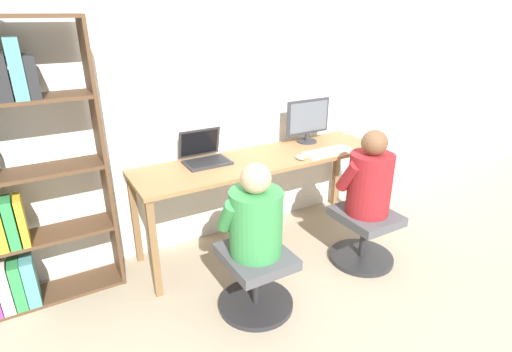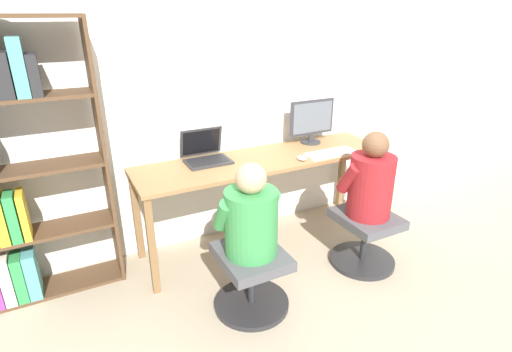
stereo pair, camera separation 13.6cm
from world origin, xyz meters
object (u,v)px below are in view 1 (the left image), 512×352
Objects in this scene: desktop_monitor at (308,120)px; person_at_monitor at (370,179)px; keyboard at (328,152)px; office_chair_right at (256,276)px; person_at_laptop at (255,217)px; bookshelf at (1,180)px; laptop at (205,156)px; office_chair_left at (364,233)px.

person_at_monitor is at bearing -90.33° from desktop_monitor.
office_chair_right is (-0.99, -0.51, -0.55)m from keyboard.
person_at_laptop is 1.57m from bookshelf.
person_at_laptop reaches higher than laptop.
office_chair_left is 0.47m from person_at_monitor.
person_at_monitor reaches higher than laptop.
person_at_monitor reaches higher than person_at_laptop.
person_at_laptop is (0.00, 0.00, 0.45)m from office_chair_right.
office_chair_right is at bearing -152.68° from keyboard.
office_chair_right is at bearing -177.18° from office_chair_left.
person_at_monitor is (-0.00, 0.00, 0.47)m from office_chair_left.
bookshelf is (-1.33, 0.80, 0.24)m from person_at_laptop.
person_at_monitor reaches higher than office_chair_left.
desktop_monitor is at bearing 89.67° from office_chair_left.
person_at_laptop is at bearing -31.02° from bookshelf.
person_at_monitor is (0.03, -0.45, -0.08)m from keyboard.
person_at_monitor is 0.35× the size of bookshelf.
keyboard is 0.23× the size of bookshelf.
office_chair_left is at bearing -90.33° from desktop_monitor.
desktop_monitor reaches higher than person_at_monitor.
office_chair_right is 0.45m from person_at_laptop.
desktop_monitor is at bearing 1.15° from bookshelf.
bookshelf is (-2.35, 0.75, 0.21)m from person_at_monitor.
person_at_monitor is at bearing -37.99° from laptop.
desktop_monitor is 2.35m from bookshelf.
laptop is at bearing 141.84° from office_chair_left.
office_chair_left is (0.03, -0.46, -0.55)m from keyboard.
office_chair_right is at bearing -31.16° from bookshelf.
bookshelf reaches higher than keyboard.
person_at_laptop is at bearing -177.16° from person_at_monitor.
person_at_monitor is at bearing -85.71° from keyboard.
person_at_monitor is (-0.00, -0.80, -0.27)m from desktop_monitor.
office_chair_left is at bearing -38.16° from laptop.
bookshelf reaches higher than office_chair_left.
desktop_monitor is 1.52m from office_chair_right.
bookshelf is at bearing 162.33° from person_at_monitor.
office_chair_left is (-0.00, -0.80, -0.74)m from desktop_monitor.
person_at_laptop is 0.33× the size of bookshelf.
keyboard is 2.34m from bookshelf.
desktop_monitor reaches higher than office_chair_right.
office_chair_left is at bearing -17.78° from bookshelf.
laptop is at bearing 161.34° from keyboard.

